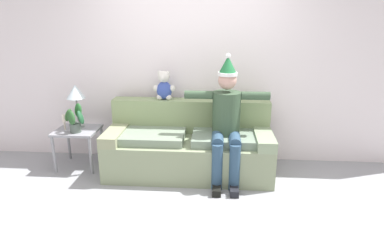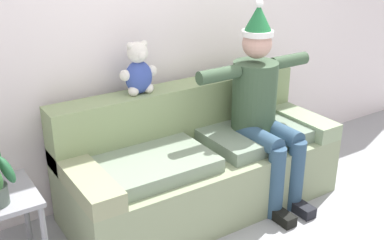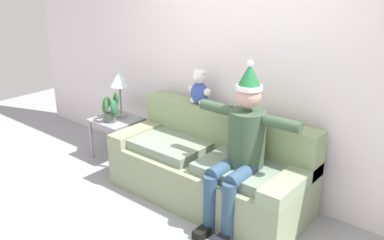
% 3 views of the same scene
% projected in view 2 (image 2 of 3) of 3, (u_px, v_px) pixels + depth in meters
% --- Properties ---
extents(back_wall, '(7.00, 0.10, 2.70)m').
position_uv_depth(back_wall, '(162.00, 20.00, 3.58)').
color(back_wall, white).
rests_on(back_wall, ground_plane).
extents(couch, '(2.07, 0.85, 0.90)m').
position_uv_depth(couch, '(198.00, 162.00, 3.58)').
color(couch, gray).
rests_on(couch, ground_plane).
extents(person_seated, '(1.02, 0.77, 1.54)m').
position_uv_depth(person_seated, '(262.00, 103.00, 3.51)').
color(person_seated, '#374E37').
rests_on(person_seated, ground_plane).
extents(teddy_bear, '(0.29, 0.17, 0.38)m').
position_uv_depth(teddy_bear, '(139.00, 70.00, 3.32)').
color(teddy_bear, '#374DA3').
rests_on(teddy_bear, couch).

